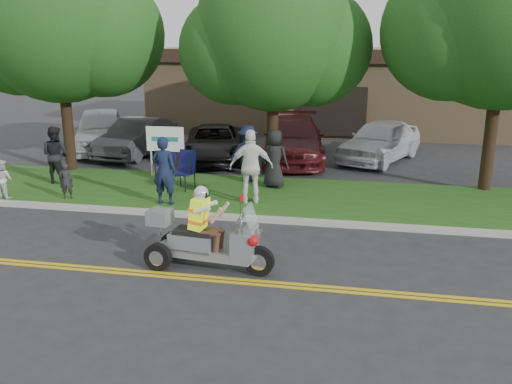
% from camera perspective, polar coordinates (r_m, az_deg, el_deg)
% --- Properties ---
extents(ground, '(120.00, 120.00, 0.00)m').
position_cam_1_polar(ground, '(11.17, -6.88, -7.80)').
color(ground, '#28282B').
rests_on(ground, ground).
extents(centerline_near, '(60.00, 0.10, 0.01)m').
position_cam_1_polar(centerline_near, '(10.67, -7.83, -8.98)').
color(centerline_near, gold).
rests_on(centerline_near, ground).
extents(centerline_far, '(60.00, 0.10, 0.01)m').
position_cam_1_polar(centerline_far, '(10.81, -7.56, -8.64)').
color(centerline_far, gold).
rests_on(centerline_far, ground).
extents(curb, '(60.00, 0.25, 0.12)m').
position_cam_1_polar(curb, '(13.89, -3.09, -2.64)').
color(curb, '#A8A89E').
rests_on(curb, ground).
extents(grass_verge, '(60.00, 4.00, 0.10)m').
position_cam_1_polar(grass_verge, '(15.89, -1.23, -0.24)').
color(grass_verge, '#184E14').
rests_on(grass_verge, ground).
extents(commercial_building, '(18.00, 8.20, 4.00)m').
position_cam_1_polar(commercial_building, '(28.83, 8.59, 10.81)').
color(commercial_building, '#9E7F5B').
rests_on(commercial_building, ground).
extents(tree_left, '(6.62, 5.40, 7.78)m').
position_cam_1_polar(tree_left, '(19.35, -19.87, 16.11)').
color(tree_left, '#332114').
rests_on(tree_left, ground).
extents(tree_mid, '(5.88, 4.80, 7.05)m').
position_cam_1_polar(tree_mid, '(17.16, 2.03, 15.76)').
color(tree_mid, '#332114').
rests_on(tree_mid, ground).
extents(tree_right, '(6.86, 5.60, 8.07)m').
position_cam_1_polar(tree_right, '(17.20, 24.87, 16.35)').
color(tree_right, '#332114').
rests_on(tree_right, ground).
extents(business_sign, '(1.25, 0.06, 1.75)m').
position_cam_1_polar(business_sign, '(17.72, -9.54, 5.23)').
color(business_sign, silver).
rests_on(business_sign, ground).
extents(trike_scooter, '(2.63, 0.92, 1.72)m').
position_cam_1_polar(trike_scooter, '(10.84, -5.47, -5.08)').
color(trike_scooter, black).
rests_on(trike_scooter, ground).
extents(lawn_chair_a, '(0.77, 0.78, 1.15)m').
position_cam_1_polar(lawn_chair_a, '(16.34, -7.48, 2.60)').
color(lawn_chair_a, black).
rests_on(lawn_chair_a, grass_verge).
extents(lawn_chair_b, '(0.61, 0.63, 1.11)m').
position_cam_1_polar(lawn_chair_b, '(17.71, -9.45, 3.47)').
color(lawn_chair_b, black).
rests_on(lawn_chair_b, grass_verge).
extents(spectator_adult_left, '(0.69, 0.46, 1.86)m').
position_cam_1_polar(spectator_adult_left, '(14.80, -9.66, 2.25)').
color(spectator_adult_left, '#131D36').
rests_on(spectator_adult_left, grass_verge).
extents(spectator_adult_mid, '(0.94, 0.77, 1.78)m').
position_cam_1_polar(spectator_adult_mid, '(17.91, -20.37, 3.70)').
color(spectator_adult_mid, black).
rests_on(spectator_adult_mid, grass_verge).
extents(spectator_adult_right, '(1.27, 0.77, 2.02)m').
position_cam_1_polar(spectator_adult_right, '(14.68, -0.51, 2.69)').
color(spectator_adult_right, white).
rests_on(spectator_adult_right, grass_verge).
extents(spectator_chair_a, '(1.21, 0.77, 1.77)m').
position_cam_1_polar(spectator_chair_a, '(17.01, -0.88, 4.08)').
color(spectator_chair_a, '#172040').
rests_on(spectator_chair_a, grass_verge).
extents(spectator_chair_b, '(0.97, 0.75, 1.77)m').
position_cam_1_polar(spectator_chair_b, '(16.28, 1.96, 3.54)').
color(spectator_chair_b, black).
rests_on(spectator_chair_b, grass_verge).
extents(child_left, '(0.43, 0.36, 1.02)m').
position_cam_1_polar(child_left, '(16.10, -19.36, 1.13)').
color(child_left, black).
rests_on(child_left, grass_verge).
extents(child_right, '(0.63, 0.54, 1.10)m').
position_cam_1_polar(child_right, '(16.80, -25.08, 1.25)').
color(child_right, silver).
rests_on(child_right, grass_verge).
extents(parked_car_far_left, '(3.97, 5.50, 1.74)m').
position_cam_1_polar(parked_car_far_left, '(23.12, -16.00, 6.31)').
color(parked_car_far_left, silver).
rests_on(parked_car_far_left, ground).
extents(parked_car_left, '(2.00, 4.53, 1.45)m').
position_cam_1_polar(parked_car_left, '(21.81, -12.43, 5.62)').
color(parked_car_left, '#333235').
rests_on(parked_car_left, ground).
extents(parked_car_mid, '(3.12, 5.06, 1.31)m').
position_cam_1_polar(parked_car_mid, '(20.59, -4.43, 5.16)').
color(parked_car_mid, black).
rests_on(parked_car_mid, ground).
extents(parked_car_right, '(2.89, 5.71, 1.59)m').
position_cam_1_polar(parked_car_right, '(20.54, 3.98, 5.54)').
color(parked_car_right, '#4A1113').
rests_on(parked_car_right, ground).
extents(parked_car_far_right, '(3.57, 4.89, 1.55)m').
position_cam_1_polar(parked_car_far_right, '(20.90, 12.92, 5.30)').
color(parked_car_far_right, silver).
rests_on(parked_car_far_right, ground).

